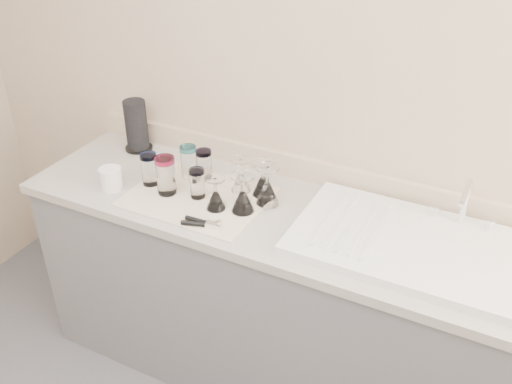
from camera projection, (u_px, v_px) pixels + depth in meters
The scene contains 16 objects.
counter_unit at pixel (268, 296), 2.48m from camera, with size 2.06×0.62×0.90m.
sink_unit at pixel (410, 244), 2.02m from camera, with size 0.82×0.50×0.22m.
dish_towel at pixel (197, 197), 2.32m from camera, with size 0.55×0.42×0.01m, color white.
tumbler_cyan at pixel (189, 161), 2.42m from camera, with size 0.07×0.07×0.14m.
tumbler_purple at pixel (204, 164), 2.41m from camera, with size 0.07×0.07×0.13m.
tumbler_magenta at pixel (149, 169), 2.37m from camera, with size 0.07×0.07×0.14m.
tumbler_blue at pixel (166, 175), 2.30m from camera, with size 0.08×0.08×0.16m.
tumbler_lavender at pixel (197, 183), 2.28m from camera, with size 0.06×0.06×0.13m.
goblet_back_left at pixel (241, 180), 2.33m from camera, with size 0.08×0.08×0.15m.
goblet_back_right at pixel (263, 184), 2.30m from camera, with size 0.08×0.08×0.15m.
goblet_front_left at pixel (216, 198), 2.22m from camera, with size 0.08×0.08×0.14m.
goblet_front_right at pixel (243, 199), 2.20m from camera, with size 0.09×0.09×0.16m.
goblet_extra at pixel (267, 191), 2.25m from camera, with size 0.09×0.09×0.16m.
can_opener at pixel (202, 223), 2.14m from camera, with size 0.15×0.07×0.02m.
white_mug at pixel (111, 178), 2.36m from camera, with size 0.13×0.11×0.09m.
paper_towel_roll at pixel (136, 126), 2.63m from camera, with size 0.13×0.13×0.24m.
Camera 1 is at (0.81, -0.49, 2.14)m, focal length 40.00 mm.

